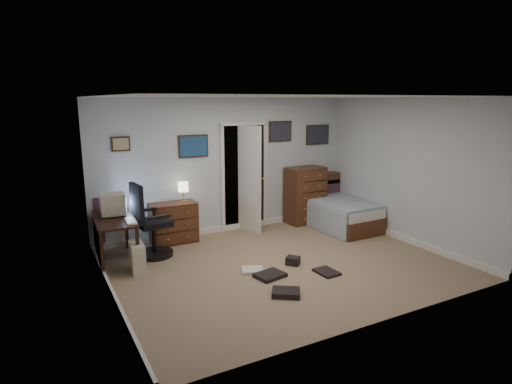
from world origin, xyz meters
TOP-DOWN VIEW (x-y plane):
  - floor at (0.00, 0.00)m, footprint 5.00×4.00m
  - computer_desk at (-2.28, 1.31)m, footprint 0.64×1.26m
  - crt_monitor at (-2.18, 1.46)m, footprint 0.38×0.36m
  - keyboard at (-2.02, 0.96)m, footprint 0.16×0.38m
  - pc_tower at (-2.00, 0.76)m, footprint 0.22×0.41m
  - office_chair at (-1.68, 1.27)m, footprint 0.64×0.64m
  - media_stack at (-2.32, 2.08)m, footprint 0.19×0.19m
  - low_dresser at (-1.13, 1.77)m, footprint 0.81×0.43m
  - table_lamp at (-0.93, 1.77)m, footprint 0.18×0.18m
  - doorway at (0.35, 2.27)m, footprint 0.96×1.12m
  - tall_dresser at (1.62, 1.75)m, footprint 0.80×0.51m
  - headboard_bookcase at (2.27, 1.86)m, footprint 1.07×0.28m
  - bed at (1.99, 1.22)m, footprint 1.01×1.83m
  - wall_posters at (0.57, 1.98)m, footprint 4.38×0.04m
  - floor_clutter at (-0.25, -0.45)m, footprint 1.26×1.28m

SIDE VIEW (x-z plane):
  - floor at x=0.00m, z-range -0.02..0.00m
  - floor_clutter at x=-0.25m, z-range -0.03..0.10m
  - pc_tower at x=-2.00m, z-range 0.00..0.42m
  - bed at x=1.99m, z-range -0.02..0.58m
  - low_dresser at x=-1.13m, z-range 0.00..0.71m
  - media_stack at x=-2.32m, z-range 0.00..0.89m
  - office_chair at x=-1.68m, z-range -0.14..1.07m
  - headboard_bookcase at x=2.27m, z-range 0.03..0.99m
  - computer_desk at x=-2.28m, z-range 0.19..0.89m
  - tall_dresser at x=1.62m, z-range 0.00..1.13m
  - keyboard at x=-2.02m, z-range 0.70..0.73m
  - crt_monitor at x=-2.18m, z-range 0.71..1.05m
  - table_lamp at x=-0.93m, z-range 0.79..1.14m
  - doorway at x=0.35m, z-range -0.02..2.03m
  - wall_posters at x=0.57m, z-range 1.45..2.05m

